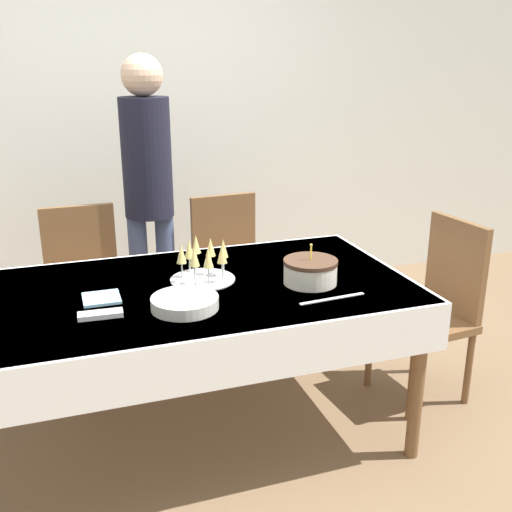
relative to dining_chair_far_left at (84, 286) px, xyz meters
The scene contains 13 objects.
ground_plane 1.07m from the dining_chair_far_left, 63.19° to the right, with size 12.00×12.00×0.00m, color brown.
wall_back 1.39m from the dining_chair_far_left, 67.47° to the left, with size 8.00×0.05×2.70m.
dining_table 0.96m from the dining_chair_far_left, 63.19° to the right, with size 1.92×1.04×0.77m.
dining_chair_far_left is the anchor object (origin of this frame).
dining_chair_far_right 0.84m from the dining_chair_far_left, ahead, with size 0.45×0.45×0.94m.
dining_chair_right_end 1.90m from the dining_chair_far_left, 26.08° to the right, with size 0.46×0.46×0.94m.
birthday_cake 1.38m from the dining_chair_far_left, 46.13° to the right, with size 0.24×0.24×0.18m.
champagne_tray 0.98m from the dining_chair_far_left, 57.72° to the right, with size 0.29×0.29×0.18m.
plate_stack_main 1.15m from the dining_chair_far_left, 72.06° to the right, with size 0.27×0.27×0.05m.
cake_knife 1.52m from the dining_chair_far_left, 51.09° to the right, with size 0.30×0.04×0.00m.
fork_pile 1.07m from the dining_chair_far_left, 88.97° to the right, with size 0.17×0.07×0.02m.
napkin_pile 0.90m from the dining_chair_far_left, 87.51° to the right, with size 0.15×0.15×0.01m.
person_standing 0.70m from the dining_chair_far_left, 20.58° to the left, with size 0.28×0.28×1.74m.
Camera 1 is at (-0.52, -2.39, 1.72)m, focal length 42.00 mm.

